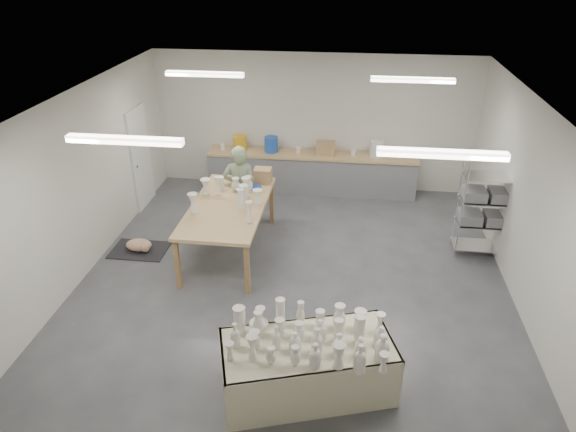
# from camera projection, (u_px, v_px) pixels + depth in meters

# --- Properties ---
(room) EXTENTS (8.00, 8.02, 3.00)m
(room) POSITION_uv_depth(u_px,v_px,m) (286.00, 166.00, 7.58)
(room) COLOR #424449
(room) RESTS_ON ground
(back_counter) EXTENTS (4.60, 0.60, 1.24)m
(back_counter) POSITION_uv_depth(u_px,v_px,m) (311.00, 171.00, 11.45)
(back_counter) COLOR tan
(back_counter) RESTS_ON ground
(wire_shelf) EXTENTS (0.88, 0.48, 1.80)m
(wire_shelf) POSITION_uv_depth(u_px,v_px,m) (485.00, 207.00, 8.90)
(wire_shelf) COLOR silver
(wire_shelf) RESTS_ON ground
(drying_table) EXTENTS (2.27, 1.59, 1.10)m
(drying_table) POSITION_uv_depth(u_px,v_px,m) (308.00, 364.00, 6.26)
(drying_table) COLOR olive
(drying_table) RESTS_ON ground
(work_table) EXTENTS (1.30, 2.55, 1.33)m
(work_table) POSITION_uv_depth(u_px,v_px,m) (232.00, 201.00, 9.03)
(work_table) COLOR tan
(work_table) RESTS_ON ground
(rug) EXTENTS (1.00, 0.70, 0.02)m
(rug) POSITION_uv_depth(u_px,v_px,m) (140.00, 250.00, 9.38)
(rug) COLOR black
(rug) RESTS_ON ground
(cat) EXTENTS (0.50, 0.38, 0.20)m
(cat) POSITION_uv_depth(u_px,v_px,m) (140.00, 245.00, 9.31)
(cat) COLOR white
(cat) RESTS_ON rug
(potter) EXTENTS (0.68, 0.50, 1.73)m
(potter) POSITION_uv_depth(u_px,v_px,m) (240.00, 189.00, 9.69)
(potter) COLOR gray
(potter) RESTS_ON ground
(red_stool) EXTENTS (0.42, 0.42, 0.32)m
(red_stool) POSITION_uv_depth(u_px,v_px,m) (244.00, 210.00, 10.20)
(red_stool) COLOR red
(red_stool) RESTS_ON ground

